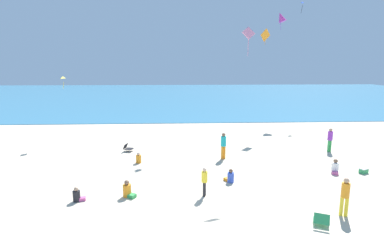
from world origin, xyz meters
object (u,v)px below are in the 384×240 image
(person_5, at_px, (139,159))
(kite_pink, at_px, (249,34))
(person_8, at_px, (345,194))
(kite_yellow, at_px, (63,77))
(kite_blue, at_px, (302,2))
(beach_chair_far_left, at_px, (321,220))
(person_1, at_px, (223,144))
(beach_chair_near_camera, at_px, (128,148))
(kite_orange, at_px, (265,35))
(person_2, at_px, (230,177))
(person_3, at_px, (128,191))
(kite_magenta, at_px, (281,17))
(cooler_box, at_px, (364,171))
(person_4, at_px, (204,180))
(person_0, at_px, (330,138))
(person_7, at_px, (335,168))
(person_6, at_px, (77,196))

(person_5, xyz_separation_m, kite_pink, (6.46, -1.46, 7.55))
(person_8, distance_m, kite_yellow, 20.92)
(person_5, bearing_deg, kite_blue, -53.36)
(beach_chair_far_left, height_order, person_1, person_1)
(beach_chair_near_camera, distance_m, kite_yellow, 7.97)
(person_5, height_order, kite_orange, kite_orange)
(person_2, distance_m, person_3, 5.37)
(kite_orange, relative_size, kite_magenta, 0.73)
(beach_chair_far_left, xyz_separation_m, kite_yellow, (-14.52, 13.80, 4.87))
(person_1, distance_m, kite_yellow, 13.75)
(person_3, bearing_deg, person_1, 77.31)
(beach_chair_near_camera, bearing_deg, person_1, -1.33)
(cooler_box, distance_m, person_5, 13.40)
(person_4, bearing_deg, person_3, 14.71)
(person_5, height_order, kite_pink, kite_pink)
(person_0, height_order, kite_yellow, kite_yellow)
(beach_chair_far_left, height_order, kite_yellow, kite_yellow)
(beach_chair_near_camera, bearing_deg, person_2, -27.37)
(cooler_box, xyz_separation_m, person_8, (-3.86, -4.74, 0.80))
(person_1, relative_size, kite_yellow, 1.79)
(person_1, bearing_deg, person_5, 60.35)
(beach_chair_far_left, xyz_separation_m, person_8, (1.30, 0.76, 0.67))
(person_2, height_order, kite_yellow, kite_yellow)
(person_7, bearing_deg, person_6, -54.05)
(beach_chair_near_camera, distance_m, person_2, 8.74)
(kite_magenta, bearing_deg, person_4, -116.53)
(person_2, relative_size, kite_pink, 0.46)
(beach_chair_far_left, bearing_deg, kite_pink, 37.82)
(person_3, bearing_deg, person_4, 30.16)
(cooler_box, distance_m, kite_pink, 10.24)
(beach_chair_far_left, relative_size, person_2, 1.04)
(cooler_box, xyz_separation_m, person_4, (-9.42, -2.57, 0.66))
(person_7, xyz_separation_m, kite_pink, (-5.07, 0.93, 7.50))
(person_0, xyz_separation_m, person_4, (-9.58, -6.85, -0.18))
(person_1, relative_size, person_2, 2.41)
(person_7, height_order, kite_yellow, kite_yellow)
(person_2, height_order, person_4, person_4)
(beach_chair_near_camera, relative_size, person_2, 1.05)
(person_4, height_order, kite_orange, kite_orange)
(person_7, relative_size, person_8, 0.50)
(beach_chair_far_left, bearing_deg, kite_orange, 16.23)
(kite_orange, bearing_deg, kite_pink, -110.67)
(person_1, relative_size, person_3, 2.16)
(person_6, xyz_separation_m, kite_pink, (8.55, 3.88, 7.55))
(person_6, bearing_deg, beach_chair_near_camera, 66.86)
(beach_chair_near_camera, height_order, person_7, person_7)
(beach_chair_far_left, bearing_deg, kite_yellow, 70.87)
(person_8, height_order, kite_pink, kite_pink)
(person_4, bearing_deg, person_5, -37.31)
(person_3, height_order, person_8, person_8)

